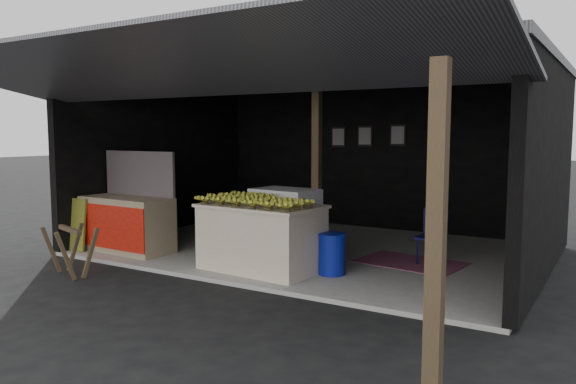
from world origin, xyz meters
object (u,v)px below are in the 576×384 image
Objects in this scene: white_crate at (285,224)px; banana_table at (261,237)px; neighbor_stall at (127,221)px; sawhorse at (70,246)px; plastic_chair at (433,232)px; water_barrel at (332,255)px.

banana_table is at bearing -76.40° from white_crate.
neighbor_stall is 2.12× the size of sawhorse.
banana_table is at bearing -134.75° from plastic_chair.
banana_table is 2.19× the size of plastic_chair.
white_crate is at bearing 65.46° from sawhorse.
water_barrel is (3.58, 0.35, -0.22)m from neighbor_stall.
water_barrel is at bearing 46.92° from sawhorse.
white_crate is 3.12m from sawhorse.
neighbor_stall is 3.60m from water_barrel.
banana_table is at bearing 3.49° from neighbor_stall.
white_crate is 1.35× the size of plastic_chair.
white_crate reaches higher than water_barrel.
white_crate is at bearing 100.76° from banana_table.
neighbor_stall reaches higher than banana_table.
white_crate is 0.66× the size of neighbor_stall.
neighbor_stall is (-2.60, -0.08, 0.02)m from banana_table.
water_barrel is 1.70m from plastic_chair.
plastic_chair is (4.56, 1.73, -0.02)m from neighbor_stall.
banana_table is 1.62× the size of white_crate.
sawhorse is at bearing -125.82° from white_crate.
neighbor_stall is 3.03× the size of water_barrel.
plastic_chair is at bearing 54.87° from sawhorse.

